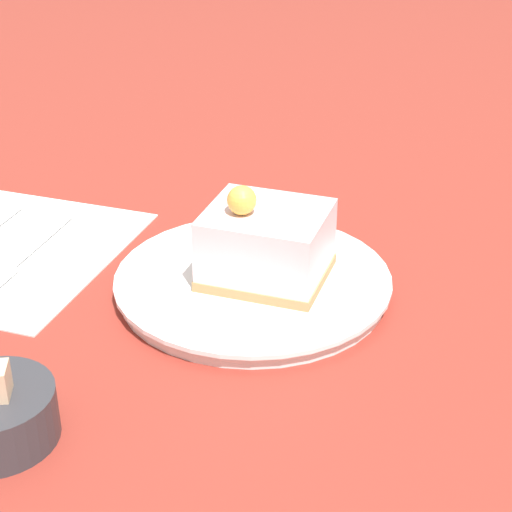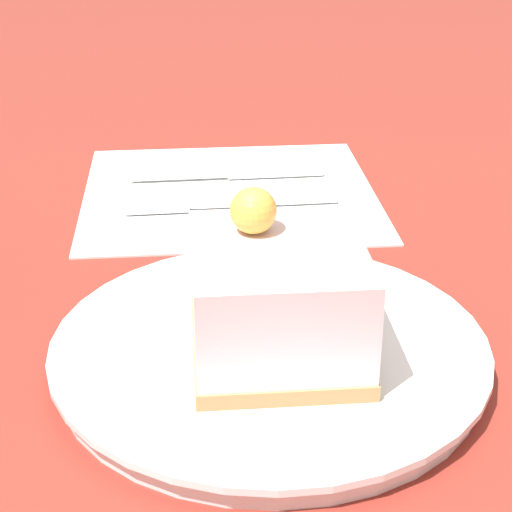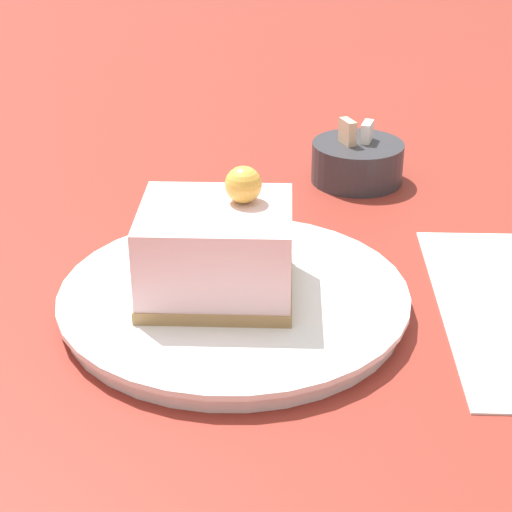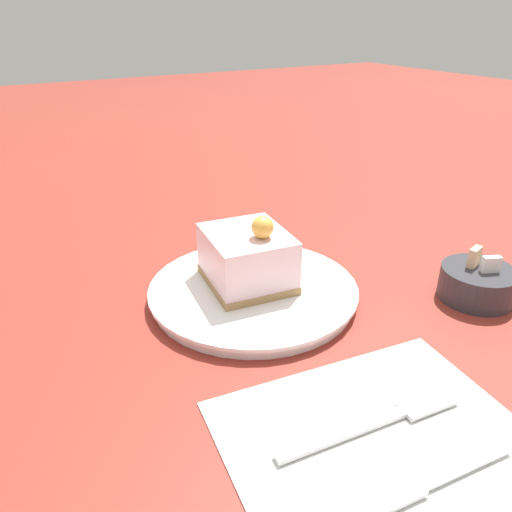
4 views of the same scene
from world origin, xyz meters
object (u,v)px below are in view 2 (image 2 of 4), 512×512
(plate, at_px, (269,350))
(cake_slice, at_px, (277,298))
(fork, at_px, (212,203))
(knife, at_px, (245,174))

(plate, bearing_deg, cake_slice, -173.19)
(fork, relative_size, knife, 1.02)
(cake_slice, bearing_deg, plate, 14.08)
(plate, relative_size, cake_slice, 2.14)
(plate, height_order, fork, plate)
(plate, bearing_deg, knife, -9.00)
(plate, distance_m, fork, 0.22)
(cake_slice, distance_m, knife, 0.29)
(plate, bearing_deg, fork, -1.54)
(cake_slice, height_order, knife, cake_slice)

